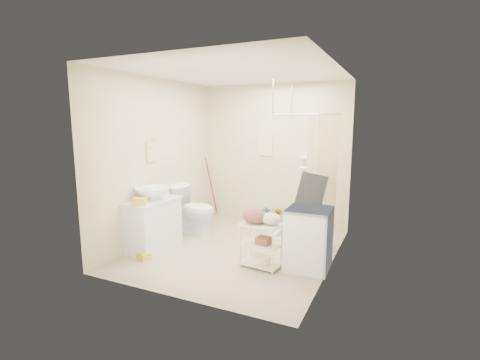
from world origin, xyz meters
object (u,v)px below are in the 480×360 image
at_px(washing_machine, 309,238).
at_px(laundry_rack, 261,241).
at_px(toilet, 194,209).
at_px(vanity, 153,224).

xyz_separation_m(washing_machine, laundry_rack, (-0.58, -0.24, -0.05)).
bearing_deg(toilet, vanity, 178.39).
bearing_deg(laundry_rack, vanity, -171.00).
bearing_deg(laundry_rack, washing_machine, 29.29).
distance_m(toilet, laundry_rack, 1.83).
bearing_deg(washing_machine, vanity, -174.03).
xyz_separation_m(toilet, laundry_rack, (1.60, -0.87, -0.06)).
height_order(toilet, washing_machine, toilet).
bearing_deg(vanity, toilet, 85.67).
relative_size(vanity, toilet, 1.05).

